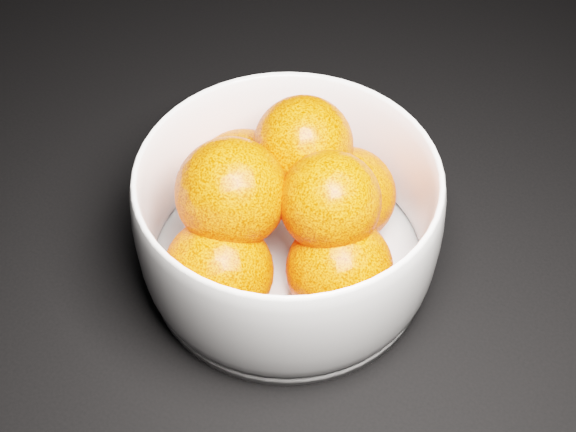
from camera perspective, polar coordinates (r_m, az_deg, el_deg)
The scene contains 2 objects.
bowl at distance 0.51m, azimuth 0.00°, elevation -0.35°, with size 0.20×0.20×0.10m.
orange_pile at distance 0.51m, azimuth -0.30°, elevation 0.56°, with size 0.16×0.16×0.11m.
Camera 1 is at (0.34, -0.04, 0.44)m, focal length 50.00 mm.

